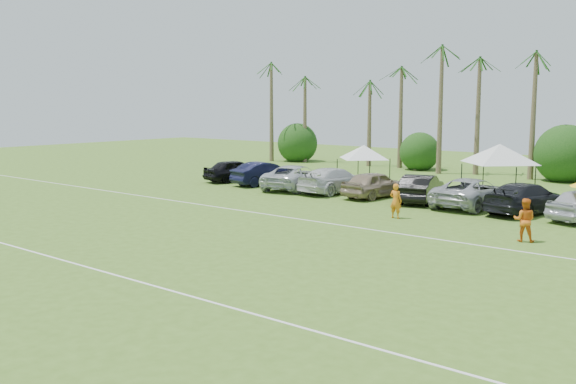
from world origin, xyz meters
The scene contains 24 objects.
ground centered at (0.00, 0.00, 0.00)m, with size 120.00×120.00×0.00m, color #456B20.
field_lines centered at (0.00, 8.00, 0.01)m, with size 80.00×12.10×0.01m.
palm_tree_0 centered at (-22.00, 38.00, 7.48)m, with size 2.40×2.40×8.90m.
palm_tree_1 centered at (-17.00, 38.00, 8.35)m, with size 2.40×2.40×9.90m.
palm_tree_2 centered at (-12.00, 38.00, 9.21)m, with size 2.40×2.40×10.90m.
palm_tree_3 centered at (-8.00, 38.00, 10.06)m, with size 2.40×2.40×11.90m.
palm_tree_4 centered at (-4.00, 38.00, 7.48)m, with size 2.40×2.40×8.90m.
palm_tree_5 centered at (0.00, 38.00, 8.35)m, with size 2.40×2.40×9.90m.
palm_tree_6 centered at (4.00, 38.00, 9.21)m, with size 2.40×2.40×10.90m.
bush_tree_0 centered at (-19.00, 39.00, 1.80)m, with size 4.00×4.00×4.00m.
bush_tree_1 centered at (-6.00, 39.00, 1.80)m, with size 4.00×4.00×4.00m.
bush_tree_2 centered at (6.00, 39.00, 1.80)m, with size 4.00×4.00×4.00m.
sideline_player_a centered at (4.09, 17.23, 0.87)m, with size 0.64×0.42×1.74m, color orange.
sideline_player_b centered at (10.91, 15.89, 0.91)m, with size 0.88×0.69×1.81m, color orange.
canopy_tent_left centered at (-3.92, 26.77, 2.80)m, with size 4.04×4.04×3.28m.
canopy_tent_right centered at (5.93, 25.79, 3.34)m, with size 4.82×4.82×3.90m.
parked_car_0 centered at (-12.50, 22.98, 0.80)m, with size 1.89×4.71×1.60m, color black.
parked_car_1 centered at (-9.49, 22.84, 0.80)m, with size 1.70×4.87×1.60m, color black.
parked_car_2 centered at (-6.47, 22.45, 0.80)m, with size 2.66×5.77×1.60m, color #B9BDC1.
parked_car_3 centered at (-3.46, 22.69, 0.80)m, with size 2.25×5.53×1.60m, color silver.
parked_car_4 centered at (-0.44, 22.59, 0.80)m, with size 1.89×4.71×1.60m, color gray.
parked_car_5 centered at (2.57, 22.76, 0.80)m, with size 1.70×4.87×1.60m, color black.
parked_car_6 centered at (5.59, 22.91, 0.80)m, with size 2.66×5.77×1.60m, color #A9ABB0.
parked_car_7 centered at (8.60, 22.76, 0.80)m, with size 2.25×5.53×1.60m, color black.
Camera 1 is at (19.87, -10.42, 5.74)m, focal length 40.00 mm.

